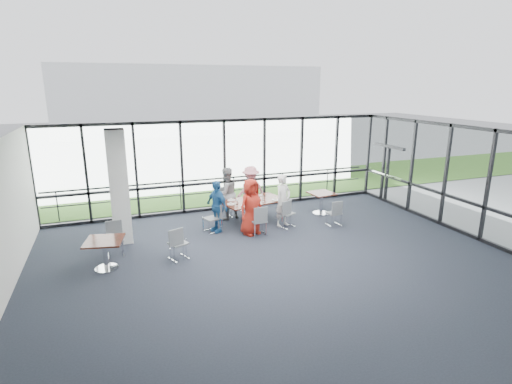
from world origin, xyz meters
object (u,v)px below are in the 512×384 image
object	(u,v)px
chair_main_nl	(258,221)
chair_main_fr	(249,199)
main_table	(253,204)
chair_spare_la	(178,243)
side_table_right	(322,196)
chair_main_fl	(224,203)
chair_main_end	(212,218)
side_table_left	(104,245)
chair_spare_r	(334,213)
diner_far_right	(251,190)
diner_near_left	(251,207)
diner_far_left	(226,194)
chair_spare_lb	(114,240)
chair_main_nr	(286,214)
diner_near_right	(283,201)
structural_column	(119,187)
diner_end	(217,206)

from	to	relation	value
chair_main_nl	chair_main_fr	world-z (taller)	chair_main_fr
main_table	chair_spare_la	size ratio (longest dim) A/B	2.58
side_table_right	chair_main_fr	xyz separation A→B (m)	(-2.26, 1.07, -0.15)
chair_main_fl	chair_main_end	distance (m)	1.42
side_table_left	chair_main_fr	xyz separation A→B (m)	(4.77, 3.07, -0.16)
chair_spare_la	chair_spare_r	distance (m)	5.13
diner_far_right	chair_spare_la	world-z (taller)	diner_far_right
diner_near_left	chair_spare_la	xyz separation A→B (m)	(-2.35, -1.04, -0.42)
diner_far_left	chair_spare_lb	world-z (taller)	diner_far_left
chair_main_nr	chair_main_fr	bearing A→B (deg)	82.26
diner_far_right	chair_spare_la	distance (m)	4.29
chair_main_end	chair_main_fl	bearing A→B (deg)	131.46
main_table	side_table_left	xyz separation A→B (m)	(-4.49, -1.95, 0.00)
side_table_right	chair_spare_r	distance (m)	1.25
diner_near_right	chair_main_fl	distance (m)	2.14
structural_column	main_table	size ratio (longest dim) A/B	1.44
side_table_right	structural_column	bearing A→B (deg)	-177.41
side_table_left	diner_end	xyz separation A→B (m)	(3.20, 1.59, 0.16)
main_table	chair_main_nr	world-z (taller)	chair_main_nr
diner_far_right	chair_main_fr	size ratio (longest dim) A/B	1.73
side_table_right	chair_main_fl	distance (m)	3.36
side_table_right	chair_main_nl	bearing A→B (deg)	-157.27
diner_far_right	side_table_left	bearing A→B (deg)	21.11
chair_main_end	diner_end	bearing A→B (deg)	69.32
structural_column	chair_spare_la	distance (m)	2.45
chair_spare_r	diner_far_right	bearing A→B (deg)	129.62
diner_near_left	side_table_left	bearing A→B (deg)	173.40
diner_end	chair_main_end	distance (m)	0.40
diner_near_left	chair_main_nr	xyz separation A→B (m)	(1.24, 0.18, -0.40)
diner_far_right	chair_main_end	world-z (taller)	diner_far_right
diner_near_left	chair_main_fl	world-z (taller)	diner_near_left
chair_spare_lb	chair_main_fl	bearing A→B (deg)	-153.98
side_table_right	chair_spare_la	xyz separation A→B (m)	(-5.28, -2.03, -0.19)
chair_main_nr	chair_spare_lb	world-z (taller)	chair_main_nr
diner_near_right	chair_main_fr	distance (m)	1.85
diner_near_left	side_table_right	bearing A→B (deg)	-1.63
chair_main_end	chair_spare_la	world-z (taller)	chair_spare_la
diner_far_right	chair_main_end	size ratio (longest dim) A/B	1.95
chair_spare_r	diner_end	bearing A→B (deg)	164.23
side_table_left	chair_spare_la	world-z (taller)	chair_spare_la
chair_spare_lb	chair_spare_r	bearing A→B (deg)	176.08
side_table_left	diner_far_right	distance (m)	5.63
chair_spare_r	diner_near_right	bearing A→B (deg)	157.32
main_table	chair_main_end	distance (m)	1.50
chair_main_end	chair_main_nr	bearing A→B (deg)	61.80
chair_spare_lb	side_table_left	bearing A→B (deg)	68.84
chair_spare_la	structural_column	bearing A→B (deg)	105.50
chair_spare_r	chair_main_nl	bearing A→B (deg)	175.53
diner_end	main_table	bearing A→B (deg)	83.77
side_table_right	chair_main_end	xyz separation A→B (m)	(-3.98, -0.40, -0.20)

